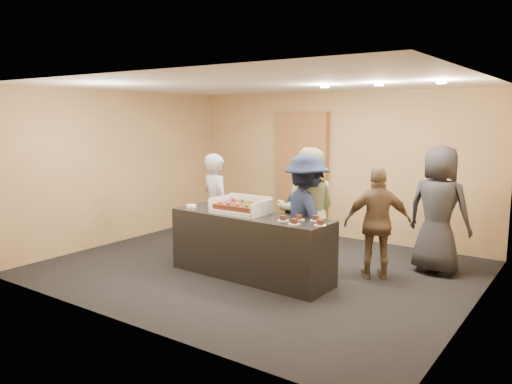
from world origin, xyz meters
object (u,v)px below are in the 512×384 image
plate_stack (191,206)px  person_dark_suit (439,210)px  serving_counter (250,246)px  storage_cabinet (302,173)px  person_navy_man (306,216)px  sheet_cake (240,206)px  person_sage_man (307,211)px  cake_box (242,209)px  person_brown_extra (378,223)px  person_server_grey (216,207)px

plate_stack → person_dark_suit: person_dark_suit is taller
serving_counter → plate_stack: plate_stack is taller
storage_cabinet → person_navy_man: storage_cabinet is taller
sheet_cake → person_sage_man: size_ratio=0.36×
person_navy_man → person_dark_suit: (1.46, 1.26, 0.05)m
cake_box → sheet_cake: 0.06m
person_sage_man → person_brown_extra: 1.00m
person_server_grey → person_dark_suit: bearing=-137.5°
serving_counter → cake_box: 0.53m
cake_box → person_dark_suit: bearing=36.6°
serving_counter → storage_cabinet: 3.01m
cake_box → person_navy_man: (0.81, 0.42, -0.07)m
person_brown_extra → person_dark_suit: bearing=-159.9°
serving_counter → storage_cabinet: storage_cabinet is taller
sheet_cake → person_server_grey: person_server_grey is taller
sheet_cake → plate_stack: 0.88m
person_server_grey → person_brown_extra: size_ratio=1.06×
cake_box → person_brown_extra: 1.91m
storage_cabinet → serving_counter: bearing=-74.3°
plate_stack → person_navy_man: size_ratio=0.09×
storage_cabinet → person_navy_man: size_ratio=1.34×
serving_counter → sheet_cake: sheet_cake is taller
plate_stack → person_brown_extra: 2.74m
cake_box → person_server_grey: person_server_grey is taller
cake_box → person_brown_extra: person_brown_extra is taller
sheet_cake → person_navy_man: (0.81, 0.45, -0.12)m
sheet_cake → person_server_grey: 0.95m
person_server_grey → person_sage_man: (1.53, 0.19, 0.07)m
person_brown_extra → storage_cabinet: bearing=-69.0°
person_sage_man → sheet_cake: bearing=16.9°
plate_stack → person_server_grey: person_server_grey is taller
person_server_grey → cake_box: bearing=173.1°
cake_box → person_sage_man: (0.71, 0.62, -0.04)m
cake_box → person_dark_suit: size_ratio=0.41×
plate_stack → person_sage_man: size_ratio=0.08×
sheet_cake → plate_stack: (-0.87, -0.07, -0.08)m
person_server_grey → person_navy_man: person_navy_man is taller
storage_cabinet → sheet_cake: bearing=-77.6°
person_brown_extra → serving_counter: bearing=3.4°
serving_counter → person_navy_man: 0.89m
serving_counter → cake_box: (-0.17, 0.03, 0.50)m
sheet_cake → person_dark_suit: person_dark_suit is taller
sheet_cake → person_navy_man: size_ratio=0.37×
person_sage_man → person_navy_man: 0.22m
cake_box → person_server_grey: 0.93m
sheet_cake → person_brown_extra: 1.93m
storage_cabinet → cake_box: (0.62, -2.79, -0.22)m
sheet_cake → cake_box: bearing=89.0°
person_server_grey → person_sage_man: 1.55m
serving_counter → sheet_cake: bearing=-178.0°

